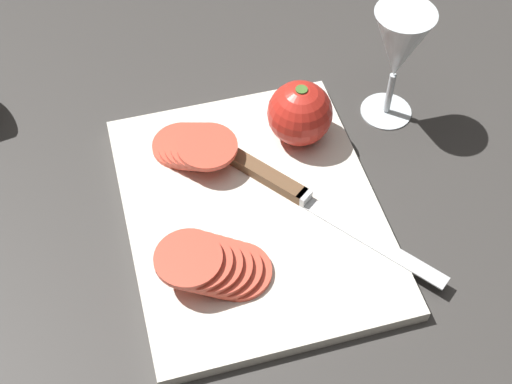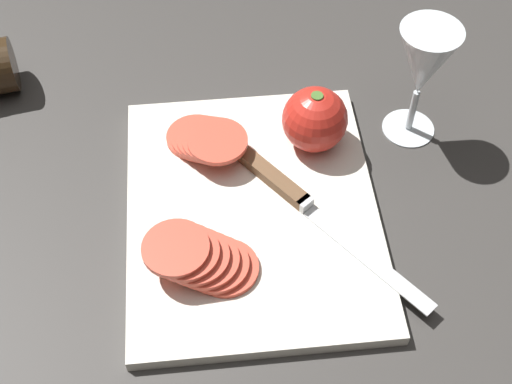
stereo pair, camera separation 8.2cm
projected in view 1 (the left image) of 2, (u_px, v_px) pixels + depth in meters
name	position (u px, v px, depth m)	size (l,w,h in m)	color
ground_plane	(257.00, 230.00, 0.84)	(3.00, 3.00, 0.00)	#383533
cutting_board	(256.00, 212.00, 0.85)	(0.37, 0.29, 0.02)	silver
wine_glass	(399.00, 49.00, 0.87)	(0.07, 0.07, 0.17)	silver
whole_tomato	(300.00, 113.00, 0.88)	(0.08, 0.08, 0.08)	red
knife	(289.00, 189.00, 0.85)	(0.25, 0.20, 0.01)	silver
tomato_slice_stack_near	(214.00, 265.00, 0.77)	(0.08, 0.13, 0.04)	#DB4C38
tomato_slice_stack_far	(194.00, 146.00, 0.88)	(0.11, 0.10, 0.03)	#DB4C38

